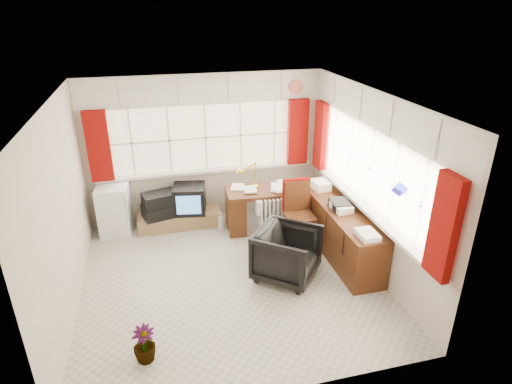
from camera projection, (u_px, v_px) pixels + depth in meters
ground at (231, 278)px, 5.99m from camera, size 4.00×4.00×0.00m
room_walls at (228, 179)px, 5.37m from camera, size 4.00×4.00×4.00m
window_back at (207, 167)px, 7.32m from camera, size 3.70×0.12×3.60m
window_right at (364, 202)px, 6.04m from camera, size 0.12×3.70×3.60m
curtains at (277, 153)px, 6.42m from camera, size 3.83×3.83×1.15m
overhead_cabinets at (281, 99)px, 6.15m from camera, size 3.98×3.98×0.48m
desk at (264, 207)px, 7.15m from camera, size 1.27×0.68×0.75m
desk_lamp at (255, 169)px, 6.99m from camera, size 0.18×0.16×0.45m
task_chair at (297, 211)px, 6.63m from camera, size 0.45×0.47×1.07m
office_chair at (287, 254)px, 5.87m from camera, size 1.13×1.12×0.74m
radiator at (273, 221)px, 6.93m from camera, size 0.45×0.19×0.67m
credenza at (341, 232)px, 6.39m from camera, size 0.50×2.00×0.85m
file_tray at (340, 205)px, 6.29m from camera, size 0.29×0.35×0.11m
tv_bench at (180, 219)px, 7.34m from camera, size 1.40×0.50×0.25m
crt_tv at (190, 199)px, 7.21m from camera, size 0.60×0.56×0.47m
hifi_stack at (161, 205)px, 7.07m from camera, size 0.66×0.51×0.42m
mini_fridge at (115, 210)px, 6.99m from camera, size 0.54×0.55×0.84m
spray_bottle_a at (221, 221)px, 7.20m from camera, size 0.15×0.15×0.31m
spray_bottle_b at (232, 231)px, 7.01m from camera, size 0.11×0.11×0.19m
flower_vase at (144, 344)px, 4.53m from camera, size 0.29×0.29×0.43m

